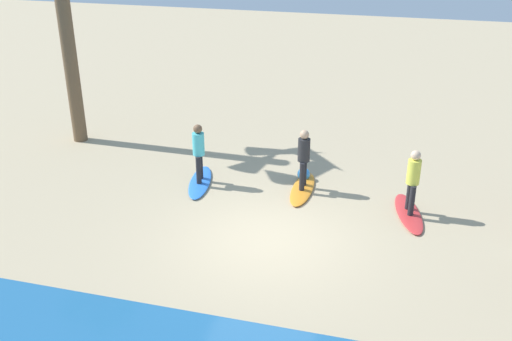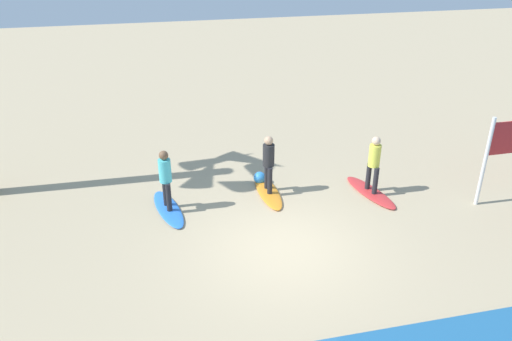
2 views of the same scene
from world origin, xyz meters
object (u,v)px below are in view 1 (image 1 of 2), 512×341
(surfboard_red, at_px, (409,213))
(surfer_blue, at_px, (199,149))
(surfboard_orange, at_px, (303,189))
(beach_ball, at_px, (304,174))
(surfer_red, at_px, (413,177))
(surfer_orange, at_px, (304,155))
(surfboard_blue, at_px, (200,182))

(surfboard_red, distance_m, surfer_blue, 5.71)
(surfboard_orange, distance_m, beach_ball, 0.67)
(surfer_red, xyz_separation_m, surfer_orange, (2.80, -0.66, 0.00))
(surfer_red, distance_m, surfer_blue, 5.62)
(surfer_orange, relative_size, surfer_blue, 1.00)
(surfer_red, relative_size, surfer_blue, 1.00)
(surfboard_orange, relative_size, beach_ball, 5.92)
(surfboard_blue, height_order, beach_ball, beach_ball)
(surfboard_blue, bearing_deg, surfer_orange, 84.89)
(surfboard_blue, distance_m, surfer_blue, 0.99)
(surfer_red, xyz_separation_m, surfboard_orange, (2.80, -0.66, -0.99))
(surfboard_red, xyz_separation_m, surfboard_blue, (5.61, -0.33, 0.00))
(surfboard_red, distance_m, surfboard_orange, 2.88)
(surfer_blue, bearing_deg, surfer_orange, -173.42)
(surfer_blue, xyz_separation_m, beach_ball, (-2.71, -0.97, -0.86))
(surfer_red, xyz_separation_m, surfer_blue, (5.61, -0.33, 0.00))
(surfboard_red, relative_size, beach_ball, 5.92)
(surfboard_blue, bearing_deg, surfer_blue, -11.69)
(surfboard_red, bearing_deg, surfer_red, -102.83)
(surfer_red, xyz_separation_m, surfboard_blue, (5.61, -0.33, -0.99))
(surfboard_red, relative_size, surfer_red, 1.28)
(surfboard_orange, bearing_deg, surfer_orange, -0.00)
(surfer_orange, height_order, surfboard_blue, surfer_orange)
(surfboard_blue, bearing_deg, surfboard_red, 74.93)
(surfboard_red, xyz_separation_m, beach_ball, (2.90, -1.30, 0.13))
(surfer_red, relative_size, surfboard_orange, 0.78)
(surfer_orange, distance_m, surfer_blue, 2.83)
(surfboard_orange, bearing_deg, surfboard_blue, -84.24)
(surfer_blue, bearing_deg, surfboard_red, 176.61)
(surfboard_orange, relative_size, surfer_orange, 1.28)
(surfboard_blue, relative_size, beach_ball, 5.92)
(surfer_red, bearing_deg, surfer_orange, -13.18)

